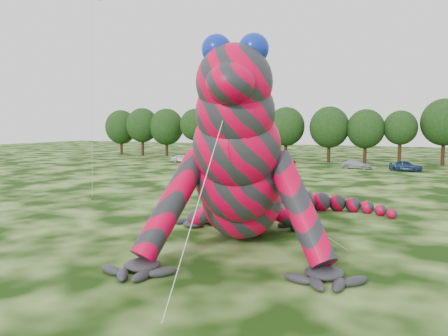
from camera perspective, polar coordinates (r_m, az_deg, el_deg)
name	(u,v)px	position (r m, az deg, el deg)	size (l,w,h in m)	color
ground	(332,277)	(19.47, 13.98, -13.71)	(240.00, 240.00, 0.00)	#16330A
inflatable_gecko	(244,145)	(24.85, 2.66, 2.98)	(17.65, 20.95, 10.48)	#DB0031
flying_kite	(92,9)	(36.73, -16.87, 19.23)	(3.27, 2.62, 17.10)	#C91941
tree_0	(121,132)	(96.38, -13.29, 4.56)	(6.91, 6.22, 9.51)	black
tree_1	(142,132)	(91.84, -10.61, 4.66)	(6.74, 6.07, 9.81)	black
tree_2	(167,132)	(89.58, -7.51, 4.63)	(7.04, 6.34, 9.64)	black
tree_3	(195,133)	(84.56, -3.83, 4.54)	(5.81, 5.23, 9.44)	black
tree_4	(227,134)	(83.48, 0.41, 4.40)	(6.22, 5.60, 9.06)	black
tree_5	(259,133)	(80.90, 4.60, 4.61)	(7.16, 6.44, 9.80)	black
tree_6	(286,134)	(77.60, 8.09, 4.41)	(6.52, 5.86, 9.49)	black
tree_7	(329,134)	(76.10, 13.57, 4.28)	(6.68, 6.01, 9.48)	black
tree_8	(365,136)	(75.51, 17.98, 3.95)	(6.14, 5.53, 8.94)	black
tree_9	(400,138)	(75.56, 22.01, 3.71)	(5.27, 4.74, 8.68)	black
tree_10	(444,132)	(76.89, 26.79, 4.22)	(7.09, 6.38, 10.50)	black
car_0	(182,158)	(75.16, -5.49, 1.28)	(1.54, 3.84, 1.31)	white
car_1	(223,160)	(70.88, -0.16, 1.03)	(1.37, 3.94, 1.30)	black
car_2	(279,161)	(69.57, 7.23, 0.98)	(2.48, 5.37, 1.49)	#8A0101
car_3	(356,164)	(66.32, 16.88, 0.46)	(1.79, 4.40, 1.28)	#A0A6A9
car_4	(406,166)	(65.20, 22.65, 0.27)	(1.75, 4.36, 1.48)	navy
spectator_1	(290,180)	(45.01, 8.58, -1.56)	(0.76, 0.59, 1.56)	gray
spectator_0	(299,185)	(40.31, 9.75, -2.23)	(0.67, 0.44, 1.83)	gray
spectator_4	(238,168)	(55.93, 1.80, 0.04)	(0.88, 0.57, 1.80)	gray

